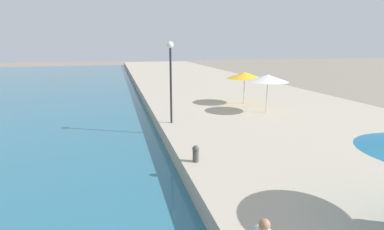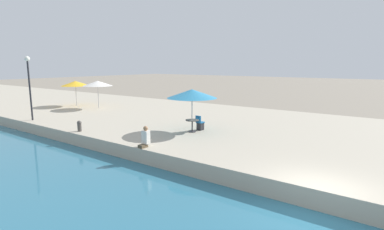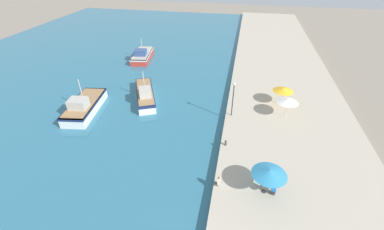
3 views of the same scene
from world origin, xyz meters
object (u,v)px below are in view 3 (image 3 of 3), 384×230
at_px(cafe_chair_left, 273,191).
at_px(fishing_boat_near, 84,106).
at_px(mooring_bollard, 226,143).
at_px(fishing_boat_mid, 145,94).
at_px(fishing_boat_far, 142,55).
at_px(cafe_umbrella_striped, 283,89).
at_px(cafe_table, 265,187).
at_px(cafe_umbrella_white, 288,101).
at_px(lamppost, 233,94).
at_px(person_at_quay, 218,181).
at_px(cafe_umbrella_pink, 270,172).

bearing_deg(cafe_chair_left, fishing_boat_near, -106.39).
bearing_deg(mooring_bollard, fishing_boat_mid, 144.31).
bearing_deg(fishing_boat_far, cafe_chair_left, -60.50).
distance_m(cafe_umbrella_striped, cafe_chair_left, 16.18).
bearing_deg(cafe_table, cafe_umbrella_white, 77.29).
bearing_deg(lamppost, fishing_boat_near, -174.29).
bearing_deg(cafe_table, fishing_boat_near, 157.11).
bearing_deg(cafe_umbrella_white, fishing_boat_far, 146.26).
height_order(fishing_boat_mid, cafe_umbrella_striped, fishing_boat_mid).
relative_size(fishing_boat_far, cafe_table, 10.49).
height_order(fishing_boat_mid, cafe_umbrella_white, fishing_boat_mid).
distance_m(fishing_boat_near, mooring_bollard, 19.58).
distance_m(cafe_table, lamppost, 12.48).
xyz_separation_m(cafe_umbrella_striped, cafe_table, (-2.67, -15.88, -1.62)).
relative_size(cafe_umbrella_striped, person_at_quay, 2.59).
xyz_separation_m(fishing_boat_mid, person_at_quay, (12.26, -14.59, 0.33)).
relative_size(cafe_chair_left, lamppost, 0.20).
bearing_deg(person_at_quay, mooring_bollard, 88.50).
distance_m(fishing_boat_near, fishing_boat_mid, 8.28).
xyz_separation_m(cafe_umbrella_white, person_at_quay, (-6.86, -12.76, -1.81)).
distance_m(cafe_umbrella_white, lamppost, 6.68).
xyz_separation_m(fishing_boat_mid, cafe_umbrella_striped, (18.93, 1.36, 2.03)).
distance_m(fishing_boat_near, cafe_chair_left, 25.66).
bearing_deg(fishing_boat_far, fishing_boat_mid, -76.36).
bearing_deg(fishing_boat_near, fishing_boat_mid, 27.46).
xyz_separation_m(fishing_boat_mid, fishing_boat_far, (-6.08, 15.01, -0.03)).
xyz_separation_m(fishing_boat_mid, mooring_bollard, (12.41, -8.91, 0.22)).
bearing_deg(cafe_umbrella_white, fishing_boat_mid, 174.55).
distance_m(fishing_boat_far, cafe_umbrella_white, 30.38).
xyz_separation_m(fishing_boat_far, cafe_chair_left, (23.06, -29.61, 0.23)).
bearing_deg(mooring_bollard, lamppost, 88.42).
distance_m(cafe_umbrella_white, cafe_table, 13.14).
distance_m(cafe_umbrella_pink, mooring_bollard, 7.06).
bearing_deg(mooring_bollard, cafe_umbrella_striped, 57.57).
height_order(fishing_boat_far, cafe_table, fishing_boat_far).
relative_size(cafe_umbrella_pink, cafe_umbrella_white, 1.13).
height_order(cafe_umbrella_white, mooring_bollard, cafe_umbrella_white).
height_order(cafe_umbrella_pink, person_at_quay, cafe_umbrella_pink).
bearing_deg(person_at_quay, cafe_umbrella_pink, 2.37).
bearing_deg(person_at_quay, cafe_table, 0.88).
bearing_deg(cafe_umbrella_white, person_at_quay, -118.26).
relative_size(fishing_boat_mid, cafe_umbrella_pink, 3.07).
bearing_deg(mooring_bollard, cafe_chair_left, -51.23).
relative_size(cafe_umbrella_striped, cafe_table, 3.36).
height_order(fishing_boat_near, cafe_chair_left, fishing_boat_near).
bearing_deg(fishing_boat_far, lamppost, -52.21).
bearing_deg(fishing_boat_mid, fishing_boat_far, 88.00).
relative_size(cafe_table, lamppost, 0.18).
xyz_separation_m(fishing_boat_far, person_at_quay, (18.34, -29.59, 0.36)).
height_order(cafe_umbrella_white, person_at_quay, cafe_umbrella_white).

